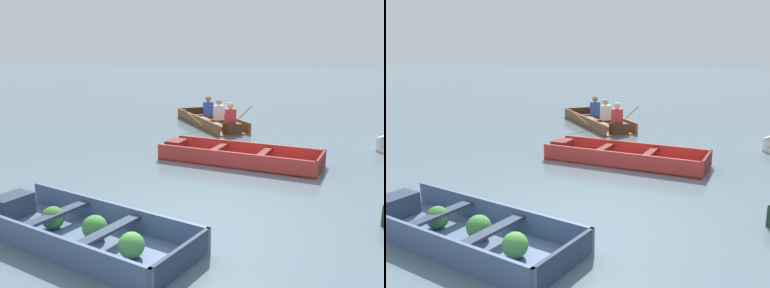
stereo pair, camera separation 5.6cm
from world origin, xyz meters
TOP-DOWN VIEW (x-y plane):
  - ground_plane at (0.00, 0.00)m, footprint 80.00×80.00m
  - dinghy_slate_blue_foreground at (-1.24, -1.05)m, footprint 3.34×1.97m
  - skiff_red_near_moored at (-0.06, 3.23)m, footprint 3.52×1.55m
  - rowboat_wooden_brown_with_crew at (-1.43, 7.04)m, footprint 2.87×3.34m

SIDE VIEW (x-z plane):
  - ground_plane at x=0.00m, z-range 0.00..0.00m
  - skiff_red_near_moored at x=-0.06m, z-range -0.06..0.29m
  - dinghy_slate_blue_foreground at x=-1.24m, z-range -0.04..0.31m
  - rowboat_wooden_brown_with_crew at x=-1.43m, z-range -0.25..0.65m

